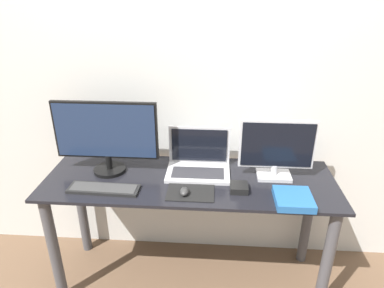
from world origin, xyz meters
The scene contains 10 objects.
wall_back centered at (0.00, 0.62, 1.25)m, with size 7.00×0.05×2.50m.
desk centered at (0.00, 0.28, 0.58)m, with size 1.66×0.56×0.75m.
monitor_left centered at (-0.48, 0.34, 0.98)m, with size 0.60×0.19×0.43m.
monitor_right centered at (0.48, 0.34, 0.93)m, with size 0.42×0.13×0.35m.
laptop centered at (0.05, 0.39, 0.81)m, with size 0.37×0.25×0.25m.
keyboard centered at (-0.45, 0.13, 0.76)m, with size 0.39×0.13×0.02m.
mousepad centered at (0.02, 0.13, 0.75)m, with size 0.25×0.17×0.00m.
mouse centered at (-0.01, 0.11, 0.77)m, with size 0.04×0.07×0.04m.
book centered at (0.55, 0.08, 0.77)m, with size 0.19×0.20×0.04m.
power_brick centered at (0.28, 0.18, 0.77)m, with size 0.09×0.10×0.04m.
Camera 1 is at (0.13, -1.41, 1.75)m, focal length 32.00 mm.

